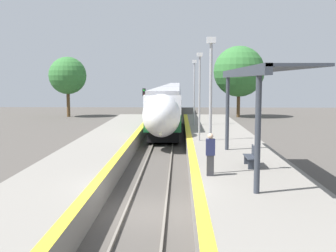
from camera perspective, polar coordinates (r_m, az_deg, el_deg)
ground_plane at (r=15.75m, az=-3.03°, el=-11.58°), size 120.00×120.00×0.00m
rail_left at (r=15.80m, az=-5.68°, el=-11.26°), size 0.08×90.00×0.15m
rail_right at (r=15.69m, az=-0.36°, el=-11.36°), size 0.08×90.00×0.15m
train at (r=74.18m, az=0.62°, el=4.29°), size 2.75×95.03×4.06m
platform_right at (r=15.81m, az=11.98°, el=-9.71°), size 4.73×64.00×1.03m
platform_left at (r=16.27m, az=-15.76°, el=-9.36°), size 3.72×64.00×1.03m
platform_bench at (r=18.91m, az=11.33°, el=-4.03°), size 0.44×1.51×0.89m
person_waiting at (r=16.82m, az=5.76°, el=-3.76°), size 0.36×0.22×1.71m
railway_signal at (r=38.59m, az=-3.25°, el=2.78°), size 0.28×0.28×4.08m
lamppost_near at (r=16.99m, az=5.80°, el=3.97°), size 0.36×0.20×5.49m
lamppost_mid at (r=26.40m, az=4.29°, el=4.77°), size 0.36×0.20×5.49m
lamppost_far at (r=35.83m, az=3.58°, el=5.15°), size 0.36×0.20×5.49m
station_canopy at (r=18.69m, az=11.45°, el=6.79°), size 2.02×11.94×4.31m
background_tree_left at (r=57.05m, az=-13.44°, el=6.65°), size 4.89×4.89×7.88m
background_tree_right at (r=55.77m, az=9.59°, el=7.29°), size 6.58×6.58×9.25m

